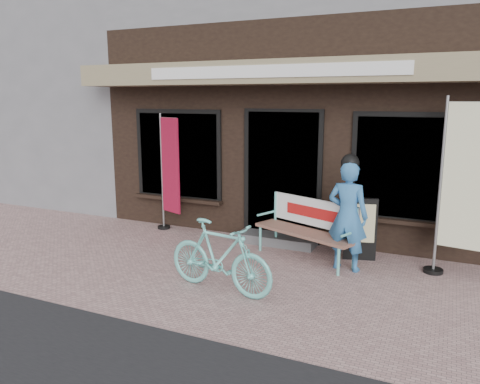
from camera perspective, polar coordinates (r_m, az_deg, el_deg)
The scene contains 9 objects.
ground at distance 6.30m, azimuth -1.11°, elevation -10.71°, with size 70.00×70.00×0.00m, color tan.
storefront at distance 10.55m, azimuth 10.91°, elevation 14.57°, with size 7.00×6.77×6.00m.
neighbor_left_near at distance 15.43m, azimuth -21.88°, elevation 13.68°, with size 10.00×7.00×6.40m, color slate.
bench at distance 7.04m, azimuth 8.35°, elevation -3.91°, with size 1.68×1.00×0.89m.
person at distance 6.62m, azimuth 13.01°, elevation -2.59°, with size 0.60×0.43×1.63m.
bicycle at distance 5.82m, azimuth -2.49°, elevation -7.86°, with size 0.42×1.50×0.90m, color #6ACFC7.
nobori_red at distance 8.39m, azimuth -8.64°, elevation 2.47°, with size 0.62×0.34×2.11m.
nobori_cream at distance 6.73m, azimuth 25.26°, elevation 0.64°, with size 0.71×0.30×2.40m.
menu_stand at distance 7.14m, azimuth 14.48°, elevation -4.32°, with size 0.47×0.22×0.93m.
Camera 1 is at (2.52, -5.26, 2.37)m, focal length 35.00 mm.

